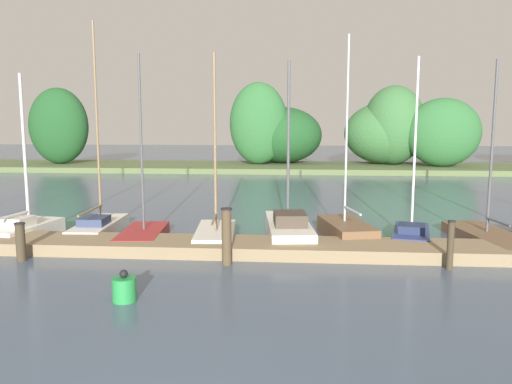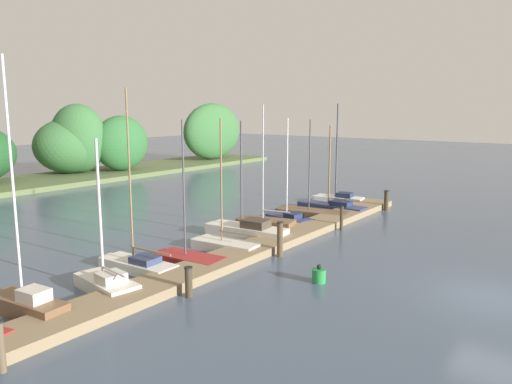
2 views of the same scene
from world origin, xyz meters
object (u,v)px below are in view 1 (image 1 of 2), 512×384
sailboat_3 (100,224)px  sailboat_6 (288,227)px  sailboat_5 (216,233)px  channel_buoy_0 (124,289)px  sailboat_4 (143,233)px  sailboat_9 (488,236)px  mooring_piling_3 (450,245)px  sailboat_2 (26,227)px  sailboat_7 (345,229)px  sailboat_8 (411,233)px  mooring_piling_1 (21,242)px  mooring_piling_2 (227,236)px

sailboat_3 → sailboat_6: 6.47m
sailboat_5 → channel_buoy_0: (-1.07, -5.49, -0.02)m
sailboat_6 → sailboat_4: bearing=91.0°
sailboat_3 → channel_buoy_0: bearing=-157.1°
sailboat_3 → sailboat_6: (6.46, -0.38, 0.07)m
sailboat_9 → mooring_piling_3: bearing=136.7°
sailboat_3 → sailboat_4: sailboat_3 is taller
channel_buoy_0 → sailboat_2: bearing=133.3°
sailboat_2 → sailboat_9: size_ratio=0.94×
sailboat_7 → sailboat_3: bearing=75.8°
sailboat_8 → mooring_piling_3: (0.29, -3.11, 0.36)m
mooring_piling_1 → channel_buoy_0: size_ratio=1.55×
sailboat_9 → mooring_piling_3: size_ratio=4.41×
sailboat_5 → sailboat_6: sailboat_5 is taller
sailboat_4 → sailboat_7: bearing=-88.5°
sailboat_4 → mooring_piling_3: 9.20m
sailboat_6 → sailboat_8: 3.92m
sailboat_9 → sailboat_4: bearing=83.6°
sailboat_4 → mooring_piling_3: bearing=-111.0°
mooring_piling_1 → channel_buoy_0: bearing=-36.1°
mooring_piling_1 → sailboat_8: bearing=16.1°
mooring_piling_2 → channel_buoy_0: size_ratio=2.24×
sailboat_6 → mooring_piling_1: size_ratio=5.38×
sailboat_4 → sailboat_5: (2.34, 0.02, 0.04)m
mooring_piling_1 → mooring_piling_2: size_ratio=0.69×
mooring_piling_1 → channel_buoy_0: (3.87, -2.82, -0.27)m
sailboat_3 → mooring_piling_2: sailboat_3 is taller
sailboat_4 → mooring_piling_2: 4.01m
sailboat_6 → sailboat_8: bearing=-96.3°
mooring_piling_3 → sailboat_3: bearing=161.8°
sailboat_3 → sailboat_7: sailboat_3 is taller
channel_buoy_0 → mooring_piling_1: bearing=143.9°
sailboat_5 → sailboat_4: bearing=84.9°
sailboat_4 → sailboat_6: bearing=-87.8°
mooring_piling_2 → sailboat_2: bearing=159.5°
sailboat_2 → mooring_piling_1: bearing=-145.0°
sailboat_4 → mooring_piling_2: size_ratio=3.84×
sailboat_3 → sailboat_5: size_ratio=1.20×
sailboat_7 → mooring_piling_1: sailboat_7 is taller
sailboat_2 → sailboat_5: (6.29, -0.05, -0.07)m
sailboat_6 → sailboat_9: sailboat_6 is taller
sailboat_5 → sailboat_3: bearing=71.7°
sailboat_2 → sailboat_7: sailboat_7 is taller
sailboat_8 → channel_buoy_0: 9.46m
sailboat_9 → channel_buoy_0: bearing=112.7°
mooring_piling_2 → sailboat_9: bearing=21.5°
sailboat_5 → sailboat_7: size_ratio=0.91×
sailboat_3 → sailboat_8: size_ratio=1.22×
sailboat_2 → sailboat_9: (14.86, 0.48, -0.13)m
sailboat_3 → sailboat_7: 8.31m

